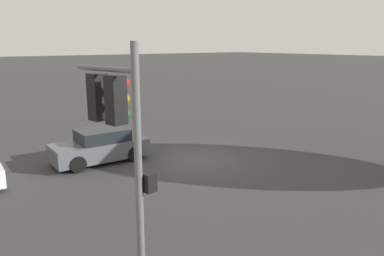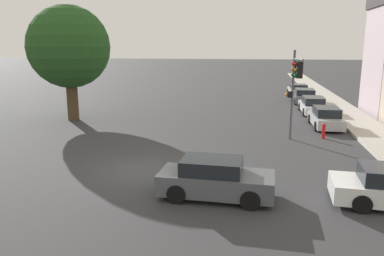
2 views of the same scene
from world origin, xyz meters
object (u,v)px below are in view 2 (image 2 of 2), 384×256
parked_car_0 (326,118)px  parked_car_3 (298,90)px  fire_hydrant (324,130)px  traffic_signal (295,79)px  street_tree (69,47)px  parked_car_2 (304,96)px  crossing_car_0 (215,179)px  parked_car_1 (313,106)px

parked_car_0 → parked_car_3: size_ratio=1.07×
fire_hydrant → traffic_signal: bearing=-150.7°
parked_car_0 → fire_hydrant: (-0.66, -3.32, -0.16)m
street_tree → parked_car_2: (18.01, 11.96, -4.66)m
traffic_signal → crossing_car_0: size_ratio=1.24×
traffic_signal → parked_car_3: 21.66m
parked_car_3 → parked_car_1: bearing=178.6°
fire_hydrant → parked_car_2: bearing=87.8°
parked_car_3 → fire_hydrant: size_ratio=4.42×
parked_car_2 → fire_hydrant: parked_car_2 is taller
parked_car_3 → fire_hydrant: bearing=177.0°
traffic_signal → parked_car_1: traffic_signal is taller
crossing_car_0 → parked_car_2: (5.92, 24.79, -0.04)m
street_tree → parked_car_0: size_ratio=1.90×
crossing_car_0 → street_tree: bearing=135.4°
traffic_signal → parked_car_3: (2.43, 21.31, -2.98)m
traffic_signal → parked_car_3: traffic_signal is taller
crossing_car_0 → parked_car_2: size_ratio=0.87×
parked_car_1 → parked_car_3: size_ratio=1.15×
parked_car_2 → parked_car_3: 5.43m
parked_car_2 → fire_hydrant: (-0.56, -14.80, -0.16)m
parked_car_1 → parked_car_2: bearing=-1.3°
parked_car_0 → fire_hydrant: 3.39m
parked_car_0 → parked_car_2: (-0.10, 11.48, 0.00)m
traffic_signal → parked_car_2: bearing=-108.6°
parked_car_3 → fire_hydrant: parked_car_3 is taller
parked_car_3 → parked_car_0: bearing=179.0°
street_tree → parked_car_2: street_tree is taller
crossing_car_0 → parked_car_2: crossing_car_0 is taller
parked_car_1 → parked_car_3: bearing=-0.8°
traffic_signal → fire_hydrant: 3.81m
parked_car_1 → crossing_car_0: bearing=161.6°
street_tree → parked_car_1: bearing=18.3°
traffic_signal → parked_car_3: bearing=-106.2°
parked_car_1 → street_tree: bearing=107.3°
street_tree → crossing_car_0: street_tree is taller
street_tree → traffic_signal: street_tree is taller
crossing_car_0 → fire_hydrant: bearing=63.8°
street_tree → parked_car_3: size_ratio=2.04×
parked_car_2 → parked_car_3: parked_car_2 is taller
parked_car_3 → fire_hydrant: (-0.50, -20.23, -0.13)m
fire_hydrant → parked_car_0: bearing=78.8°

